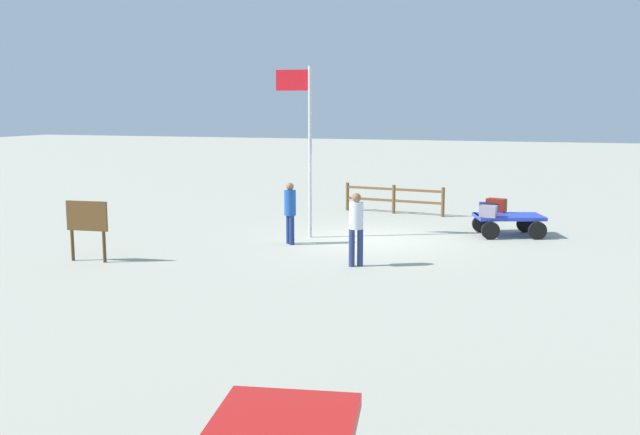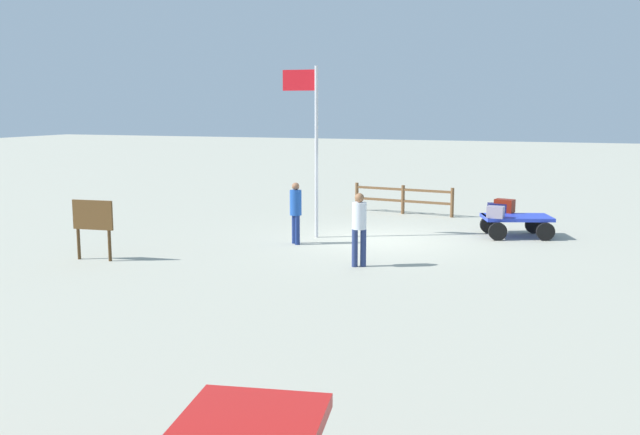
# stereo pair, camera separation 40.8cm
# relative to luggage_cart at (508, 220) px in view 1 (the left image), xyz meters

# --- Properties ---
(ground_plane) EXTENTS (120.00, 120.00, 0.00)m
(ground_plane) POSITION_rel_luggage_cart_xyz_m (3.58, 1.85, -0.45)
(ground_plane) COLOR #ACAA97
(luggage_cart) EXTENTS (2.16, 1.82, 0.61)m
(luggage_cart) POSITION_rel_luggage_cart_xyz_m (0.00, 0.00, 0.00)
(luggage_cart) COLOR blue
(luggage_cart) RESTS_ON ground
(suitcase_tan) EXTENTS (0.69, 0.52, 0.26)m
(suitcase_tan) POSITION_rel_luggage_cart_xyz_m (0.55, -0.54, 0.29)
(suitcase_tan) COLOR navy
(suitcase_tan) RESTS_ON luggage_cart
(suitcase_maroon) EXTENTS (0.61, 0.46, 0.39)m
(suitcase_maroon) POSITION_rel_luggage_cart_xyz_m (0.39, -0.58, 0.36)
(suitcase_maroon) COLOR maroon
(suitcase_maroon) RESTS_ON luggage_cart
(suitcase_olive) EXTENTS (0.48, 0.39, 0.33)m
(suitcase_olive) POSITION_rel_luggage_cart_xyz_m (0.51, 0.59, 0.32)
(suitcase_olive) COLOR gray
(suitcase_olive) RESTS_ON luggage_cart
(worker_lead) EXTENTS (0.45, 0.45, 1.68)m
(worker_lead) POSITION_rel_luggage_cart_xyz_m (5.51, 3.19, 0.51)
(worker_lead) COLOR navy
(worker_lead) RESTS_ON ground
(worker_trailing) EXTENTS (0.45, 0.45, 1.73)m
(worker_trailing) POSITION_rel_luggage_cart_xyz_m (3.08, 5.26, 0.56)
(worker_trailing) COLOR navy
(worker_trailing) RESTS_ON ground
(flagpole) EXTENTS (1.05, 0.10, 4.82)m
(flagpole) POSITION_rel_luggage_cart_xyz_m (5.47, 2.04, 2.47)
(flagpole) COLOR silver
(flagpole) RESTS_ON ground
(signboard) EXTENTS (1.06, 0.16, 1.47)m
(signboard) POSITION_rel_luggage_cart_xyz_m (9.35, 6.80, 0.53)
(signboard) COLOR #4C3319
(signboard) RESTS_ON ground
(wooden_fence) EXTENTS (3.63, 0.58, 1.00)m
(wooden_fence) POSITION_rel_luggage_cart_xyz_m (4.11, -3.28, 0.13)
(wooden_fence) COLOR brown
(wooden_fence) RESTS_ON ground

